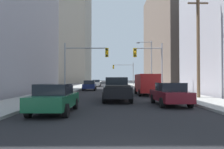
{
  "coord_description": "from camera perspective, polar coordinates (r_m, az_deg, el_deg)",
  "views": [
    {
      "loc": [
        -0.47,
        -3.97,
        1.79
      ],
      "look_at": [
        0.0,
        37.78,
        2.59
      ],
      "focal_mm": 34.22,
      "sensor_mm": 36.0,
      "label": 1
    }
  ],
  "objects": [
    {
      "name": "cargo_van_red",
      "position": [
        23.47,
        9.2,
        -2.31
      ],
      "size": [
        2.16,
        5.23,
        2.26
      ],
      "color": "maroon",
      "rests_on": "ground"
    },
    {
      "name": "street_lamp_right",
      "position": [
        32.69,
        9.86,
        3.74
      ],
      "size": [
        2.37,
        0.32,
        7.5
      ],
      "color": "gray",
      "rests_on": "ground"
    },
    {
      "name": "sidewalk_right",
      "position": [
        54.5,
        7.17,
        -2.89
      ],
      "size": [
        3.57,
        160.0,
        0.15
      ],
      "primitive_type": "cube",
      "color": "#9E9E99",
      "rests_on": "ground"
    },
    {
      "name": "traffic_signal_far_right",
      "position": [
        56.27,
        3.24,
        1.28
      ],
      "size": [
        5.5,
        0.44,
        6.0
      ],
      "color": "gray",
      "rests_on": "ground"
    },
    {
      "name": "sedan_white",
      "position": [
        48.54,
        -4.24,
        -2.29
      ],
      "size": [
        1.95,
        4.25,
        1.52
      ],
      "color": "white",
      "rests_on": "ground"
    },
    {
      "name": "sedan_green",
      "position": [
        11.55,
        -15.09,
        -6.13
      ],
      "size": [
        1.95,
        4.24,
        1.52
      ],
      "color": "#195938",
      "rests_on": "ground"
    },
    {
      "name": "traffic_signal_near_left",
      "position": [
        25.45,
        -7.41,
        4.14
      ],
      "size": [
        5.24,
        0.44,
        6.0
      ],
      "color": "gray",
      "rests_on": "ground"
    },
    {
      "name": "sidewalk_left",
      "position": [
        54.38,
        -7.48,
        -2.89
      ],
      "size": [
        3.57,
        160.0,
        0.15
      ],
      "primitive_type": "cube",
      "color": "#9E9E99",
      "rests_on": "ground"
    },
    {
      "name": "sedan_maroon",
      "position": [
        14.84,
        15.22,
        -5.01
      ],
      "size": [
        1.95,
        4.25,
        1.52
      ],
      "color": "maroon",
      "rests_on": "ground"
    },
    {
      "name": "sedan_navy",
      "position": [
        32.69,
        -6.02,
        -2.88
      ],
      "size": [
        1.95,
        4.22,
        1.52
      ],
      "color": "#141E4C",
      "rests_on": "ground"
    },
    {
      "name": "building_left_far_tower",
      "position": [
        97.92,
        -13.76,
        13.53
      ],
      "size": [
        25.08,
        28.14,
        52.93
      ],
      "primitive_type": "cube",
      "color": "#B7A893",
      "rests_on": "ground"
    },
    {
      "name": "building_right_mid_block",
      "position": [
        53.4,
        23.08,
        9.44
      ],
      "size": [
        22.56,
        27.14,
        22.95
      ],
      "primitive_type": "cube",
      "color": "#66564C",
      "rests_on": "ground"
    },
    {
      "name": "utility_pole_right",
      "position": [
        20.36,
        22.04,
        8.58
      ],
      "size": [
        2.2,
        0.28,
        9.82
      ],
      "color": "brown",
      "rests_on": "ground"
    },
    {
      "name": "pickup_truck_black",
      "position": [
        17.33,
        1.26,
        -3.94
      ],
      "size": [
        2.2,
        5.4,
        1.9
      ],
      "color": "black",
      "rests_on": "ground"
    },
    {
      "name": "traffic_signal_near_right",
      "position": [
        25.71,
        10.02,
        3.91
      ],
      "size": [
        3.49,
        0.44,
        6.0
      ],
      "color": "gray",
      "rests_on": "ground"
    }
  ]
}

